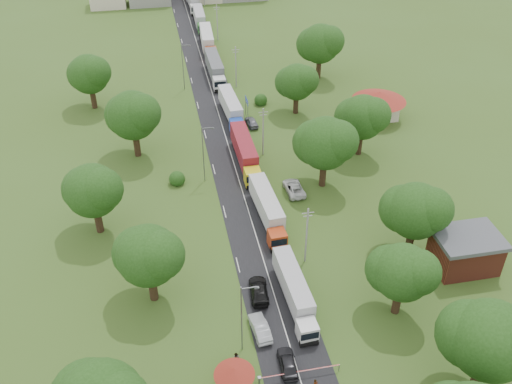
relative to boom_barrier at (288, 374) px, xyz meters
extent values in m
plane|color=#38521B|center=(1.36, 25.00, -0.89)|extent=(260.00, 260.00, 0.00)
cube|color=black|center=(1.36, 45.00, -0.89)|extent=(8.00, 200.00, 0.04)
cylinder|color=slate|center=(-3.14, 0.00, -0.34)|extent=(0.20, 0.20, 1.10)
cube|color=slate|center=(-3.14, 0.00, 0.16)|extent=(0.35, 0.35, 0.25)
cylinder|color=red|center=(1.36, 0.00, 0.11)|extent=(9.00, 0.12, 0.12)
cylinder|color=slate|center=(5.86, 0.00, -0.39)|extent=(0.10, 0.10, 1.00)
cube|color=beige|center=(-5.84, 0.00, 0.31)|extent=(2.60, 2.60, 2.40)
cone|color=maroon|center=(-5.84, 0.00, 2.01)|extent=(4.40, 4.40, 1.10)
cube|color=black|center=(-4.53, 0.00, 0.51)|extent=(0.02, 1.20, 0.90)
cylinder|color=slate|center=(6.56, 58.80, 1.11)|extent=(0.12, 0.12, 4.00)
cylinder|color=slate|center=(6.56, 61.20, 1.11)|extent=(0.12, 0.12, 4.00)
cube|color=#162D98|center=(6.56, 60.00, 2.71)|extent=(0.06, 3.00, 1.00)
cube|color=silver|center=(6.56, 60.00, 2.71)|extent=(0.07, 3.10, 0.06)
cylinder|color=gray|center=(6.86, 18.00, 3.61)|extent=(0.24, 0.24, 9.00)
cube|color=gray|center=(6.86, 18.00, 7.41)|extent=(1.60, 0.10, 0.10)
cube|color=gray|center=(6.86, 18.00, 6.91)|extent=(1.20, 0.10, 0.10)
cylinder|color=gray|center=(6.86, 46.00, 3.61)|extent=(0.24, 0.24, 9.00)
cube|color=gray|center=(6.86, 46.00, 7.41)|extent=(1.60, 0.10, 0.10)
cube|color=gray|center=(6.86, 46.00, 6.91)|extent=(1.20, 0.10, 0.10)
cylinder|color=gray|center=(6.86, 74.00, 3.61)|extent=(0.24, 0.24, 9.00)
cube|color=gray|center=(6.86, 74.00, 7.41)|extent=(1.60, 0.10, 0.10)
cube|color=gray|center=(6.86, 74.00, 6.91)|extent=(1.20, 0.10, 0.10)
cylinder|color=gray|center=(6.86, 102.00, 3.61)|extent=(0.24, 0.24, 9.00)
cube|color=gray|center=(6.86, 102.00, 7.41)|extent=(1.60, 0.10, 0.10)
cube|color=gray|center=(6.86, 102.00, 6.91)|extent=(1.20, 0.10, 0.10)
cylinder|color=slate|center=(-4.14, 5.00, 4.11)|extent=(0.16, 0.16, 10.00)
cube|color=slate|center=(-3.24, 5.00, 8.81)|extent=(1.80, 0.10, 0.10)
cube|color=slate|center=(-2.44, 5.00, 8.66)|extent=(0.50, 0.22, 0.15)
cylinder|color=slate|center=(-4.14, 40.00, 4.11)|extent=(0.16, 0.16, 10.00)
cube|color=slate|center=(-3.24, 40.00, 8.81)|extent=(1.80, 0.10, 0.10)
cube|color=slate|center=(-2.44, 40.00, 8.66)|extent=(0.50, 0.22, 0.15)
cylinder|color=slate|center=(-4.14, 75.00, 4.11)|extent=(0.16, 0.16, 10.00)
cube|color=slate|center=(-3.24, 75.00, 8.81)|extent=(1.80, 0.10, 0.10)
cube|color=slate|center=(-2.44, 75.00, 8.66)|extent=(0.50, 0.22, 0.15)
cylinder|color=#382616|center=(19.36, -5.00, 1.38)|extent=(1.12, 1.12, 4.55)
sphere|color=#1A3B10|center=(19.36, -5.00, 6.96)|extent=(8.40, 8.40, 8.40)
sphere|color=#1A3B10|center=(18.16, -3.50, 6.36)|extent=(7.20, 7.20, 7.20)
cylinder|color=#382616|center=(15.36, 7.00, 1.03)|extent=(1.04, 1.04, 3.85)
sphere|color=#1A3B10|center=(15.36, 7.00, 5.71)|extent=(7.00, 7.00, 7.00)
sphere|color=#1A3B10|center=(16.61, 6.00, 6.46)|extent=(5.50, 5.50, 5.50)
sphere|color=#1A3B10|center=(14.36, 8.25, 5.21)|extent=(6.00, 6.00, 6.00)
cylinder|color=#382616|center=(21.36, 17.00, 1.21)|extent=(1.08, 1.08, 4.20)
sphere|color=#1A3B10|center=(21.36, 17.00, 6.33)|extent=(7.70, 7.70, 7.70)
sphere|color=#1A3B10|center=(22.73, 15.90, 7.16)|extent=(6.05, 6.05, 6.05)
sphere|color=#1A3B10|center=(20.26, 18.38, 5.78)|extent=(6.60, 6.60, 6.60)
cylinder|color=#382616|center=(14.36, 35.00, 1.38)|extent=(1.12, 1.12, 4.55)
sphere|color=#1A3B10|center=(14.36, 35.00, 6.96)|extent=(8.40, 8.40, 8.40)
sphere|color=#1A3B10|center=(15.86, 33.80, 7.86)|extent=(6.60, 6.60, 6.60)
sphere|color=#1A3B10|center=(13.16, 36.50, 6.36)|extent=(7.20, 7.20, 7.20)
cylinder|color=#382616|center=(23.36, 43.00, 1.21)|extent=(1.08, 1.08, 4.20)
sphere|color=#1A3B10|center=(23.36, 43.00, 6.33)|extent=(7.70, 7.70, 7.70)
sphere|color=#1A3B10|center=(24.73, 41.90, 7.16)|extent=(6.05, 6.05, 6.05)
sphere|color=#1A3B10|center=(22.26, 44.38, 5.78)|extent=(6.60, 6.60, 6.60)
cylinder|color=#382616|center=(16.36, 60.00, 1.03)|extent=(1.04, 1.04, 3.85)
sphere|color=#1A3B10|center=(16.36, 60.00, 5.71)|extent=(7.00, 7.00, 7.00)
sphere|color=#1A3B10|center=(17.61, 59.00, 6.46)|extent=(5.50, 5.50, 5.50)
sphere|color=#1A3B10|center=(15.36, 61.25, 5.21)|extent=(6.00, 6.00, 6.00)
cylinder|color=#382616|center=(25.36, 75.00, 1.38)|extent=(1.12, 1.12, 4.55)
sphere|color=#1A3B10|center=(25.36, 75.00, 6.96)|extent=(8.40, 8.40, 8.40)
sphere|color=#1A3B10|center=(26.86, 73.80, 7.86)|extent=(6.60, 6.60, 6.60)
sphere|color=#1A3B10|center=(24.16, 76.50, 6.36)|extent=(7.20, 7.20, 7.20)
cylinder|color=#382616|center=(-13.64, 15.00, 1.21)|extent=(1.08, 1.08, 4.20)
sphere|color=#1A3B10|center=(-13.64, 15.00, 6.33)|extent=(7.70, 7.70, 7.70)
sphere|color=#1A3B10|center=(-12.27, 13.90, 7.16)|extent=(6.05, 6.05, 6.05)
sphere|color=#1A3B10|center=(-14.74, 16.38, 5.78)|extent=(6.60, 6.60, 6.60)
cylinder|color=#382616|center=(-20.64, 30.00, 1.21)|extent=(1.08, 1.08, 4.20)
sphere|color=#1A3B10|center=(-20.64, 30.00, 6.33)|extent=(7.70, 7.70, 7.70)
sphere|color=#1A3B10|center=(-19.27, 28.90, 7.16)|extent=(6.05, 6.05, 6.05)
sphere|color=#1A3B10|center=(-21.74, 31.38, 5.78)|extent=(6.60, 6.60, 6.60)
cylinder|color=#382616|center=(-14.64, 50.00, 1.38)|extent=(1.12, 1.12, 4.55)
sphere|color=#1A3B10|center=(-14.64, 50.00, 6.96)|extent=(8.40, 8.40, 8.40)
sphere|color=#1A3B10|center=(-13.14, 48.80, 7.86)|extent=(6.60, 6.60, 6.60)
sphere|color=#1A3B10|center=(-15.84, 51.50, 6.36)|extent=(7.20, 7.20, 7.20)
cylinder|color=#382616|center=(-22.64, 70.00, 1.21)|extent=(1.08, 1.08, 4.20)
sphere|color=#1A3B10|center=(-22.64, 70.00, 6.33)|extent=(7.70, 7.70, 7.70)
sphere|color=#1A3B10|center=(-21.27, 68.90, 7.16)|extent=(6.05, 6.05, 6.05)
sphere|color=#1A3B10|center=(-23.74, 71.38, 5.78)|extent=(6.60, 6.60, 6.60)
cube|color=maroon|center=(27.36, 13.00, 1.41)|extent=(8.00, 6.00, 4.60)
cube|color=#47494F|center=(27.36, 13.00, 4.01)|extent=(8.60, 6.60, 0.60)
cube|color=beige|center=(31.36, 55.00, 1.11)|extent=(7.00, 5.00, 4.00)
cone|color=maroon|center=(31.36, 55.00, 4.01)|extent=(10.08, 10.08, 1.80)
cube|color=silver|center=(3.52, 4.95, 0.57)|extent=(2.35, 2.35, 2.35)
cube|color=black|center=(3.52, 3.81, 0.90)|extent=(2.16, 0.11, 1.04)
cube|color=slate|center=(3.52, 3.87, -0.37)|extent=(2.08, 0.34, 0.33)
cube|color=slate|center=(3.52, 11.54, -0.19)|extent=(2.61, 10.90, 0.28)
cube|color=#AFAEB3|center=(3.52, 11.82, 1.51)|extent=(2.81, 11.19, 2.82)
cylinder|color=black|center=(3.52, 4.10, -0.42)|extent=(2.21, 0.94, 0.94)
cylinder|color=black|center=(3.52, 5.80, -0.42)|extent=(2.21, 0.94, 0.94)
cylinder|color=black|center=(3.52, 14.83, -0.42)|extent=(2.21, 0.94, 0.94)
cylinder|color=black|center=(3.52, 16.24, -0.42)|extent=(2.21, 0.94, 0.94)
cube|color=#A53412|center=(3.75, 21.47, 0.65)|extent=(2.52, 2.52, 2.48)
cube|color=black|center=(3.75, 20.27, 0.99)|extent=(2.28, 0.15, 1.09)
cube|color=slate|center=(3.75, 20.33, -0.35)|extent=(2.19, 0.38, 0.35)
cube|color=slate|center=(3.75, 28.42, -0.15)|extent=(2.95, 11.52, 0.30)
cube|color=#BEBEBE|center=(3.75, 28.71, 1.64)|extent=(3.17, 11.83, 2.98)
cylinder|color=black|center=(3.75, 20.58, -0.40)|extent=(2.33, 0.99, 0.99)
cylinder|color=black|center=(3.75, 22.37, -0.40)|extent=(2.33, 0.99, 0.99)
cylinder|color=black|center=(3.75, 31.89, -0.40)|extent=(2.33, 0.99, 0.99)
cylinder|color=black|center=(3.75, 33.38, -0.40)|extent=(2.33, 0.99, 0.99)
cube|color=gold|center=(3.28, 37.12, 0.74)|extent=(2.55, 2.55, 2.64)
cube|color=black|center=(3.28, 35.84, 1.11)|extent=(2.43, 0.04, 1.16)
cube|color=slate|center=(3.28, 35.91, -0.31)|extent=(2.32, 0.27, 0.37)
cube|color=slate|center=(3.28, 44.50, -0.10)|extent=(2.53, 12.15, 0.32)
cube|color=maroon|center=(3.28, 44.82, 1.80)|extent=(2.74, 12.46, 3.16)
cylinder|color=black|center=(3.28, 36.17, -0.36)|extent=(2.48, 1.05, 1.05)
cylinder|color=black|center=(3.28, 38.07, -0.36)|extent=(2.48, 1.05, 1.05)
cylinder|color=black|center=(3.28, 48.19, -0.36)|extent=(2.48, 1.05, 1.05)
cylinder|color=black|center=(3.28, 49.77, -0.36)|extent=(2.48, 1.05, 1.05)
cube|color=#1C41AB|center=(3.59, 54.13, 0.65)|extent=(2.51, 2.51, 2.49)
cube|color=black|center=(3.59, 52.92, 1.00)|extent=(2.29, 0.14, 1.09)
cube|color=slate|center=(3.59, 52.98, -0.34)|extent=(2.20, 0.37, 0.35)
cube|color=slate|center=(3.59, 61.09, -0.15)|extent=(2.91, 11.55, 0.30)
cube|color=#BDBCC1|center=(3.59, 61.39, 1.65)|extent=(3.12, 11.86, 2.99)
cylinder|color=black|center=(3.59, 53.23, -0.39)|extent=(2.34, 1.00, 1.00)
cylinder|color=black|center=(3.59, 55.02, -0.39)|extent=(2.34, 1.00, 1.00)
cylinder|color=black|center=(3.59, 64.58, -0.39)|extent=(2.34, 1.00, 1.00)
cylinder|color=black|center=(3.59, 66.07, -0.39)|extent=(2.34, 1.00, 1.00)
cube|color=silver|center=(3.08, 72.91, 0.74)|extent=(2.55, 2.55, 2.63)
cube|color=black|center=(3.08, 71.64, 1.11)|extent=(2.42, 0.05, 1.16)
cube|color=slate|center=(3.08, 71.70, -0.31)|extent=(2.32, 0.28, 0.37)
cube|color=slate|center=(3.08, 80.27, -0.10)|extent=(2.55, 12.12, 0.32)
cube|color=#54575B|center=(3.08, 80.58, 1.79)|extent=(2.76, 12.43, 3.15)
cylinder|color=black|center=(3.08, 71.96, -0.37)|extent=(2.47, 1.05, 1.05)
cylinder|color=black|center=(3.08, 73.86, -0.37)|extent=(2.47, 1.05, 1.05)
cylinder|color=black|center=(3.08, 83.95, -0.37)|extent=(2.47, 1.05, 1.05)
cylinder|color=black|center=(3.08, 85.53, -0.37)|extent=(2.47, 1.05, 1.05)
cube|color=#943716|center=(3.53, 89.51, 0.77)|extent=(2.70, 2.70, 2.67)
cube|color=black|center=(3.53, 88.21, 1.14)|extent=(2.46, 0.15, 1.18)
cube|color=slate|center=(3.53, 88.28, -0.30)|extent=(2.36, 0.38, 0.37)
cube|color=slate|center=(3.53, 96.99, -0.09)|extent=(3.12, 12.41, 0.32)
cube|color=silver|center=(3.53, 97.31, 1.83)|extent=(3.35, 12.74, 3.21)
cylinder|color=black|center=(3.53, 88.55, -0.36)|extent=(2.51, 1.07, 1.07)
cylinder|color=black|center=(3.53, 90.47, -0.36)|extent=(2.51, 1.07, 1.07)
cylinder|color=black|center=(3.53, 100.73, -0.36)|extent=(2.51, 1.07, 1.07)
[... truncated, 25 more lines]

